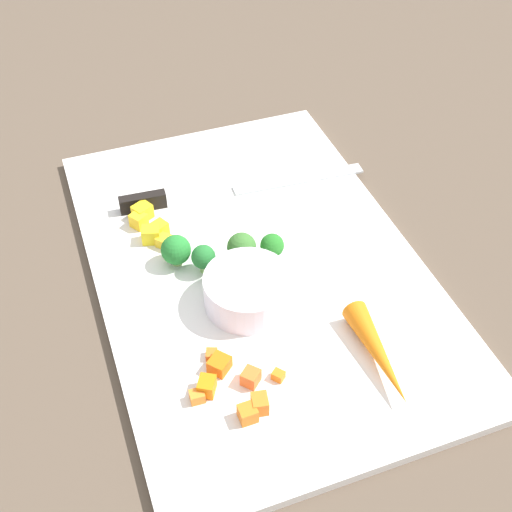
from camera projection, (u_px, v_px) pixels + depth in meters
The scene contains 22 objects.
ground_plane at pixel (256, 269), 0.78m from camera, with size 4.00×4.00×0.00m, color brown.
cutting_board at pixel (256, 266), 0.78m from camera, with size 0.56×0.37×0.01m, color white.
prep_bowl at pixel (248, 290), 0.72m from camera, with size 0.10×0.10×0.04m, color white.
chef_knife at pixel (202, 193), 0.85m from camera, with size 0.04×0.33×0.02m.
whole_carrot at pixel (379, 354), 0.66m from camera, with size 0.03×0.03×0.12m, color orange.
carrot_dice_0 at pixel (207, 386), 0.64m from camera, with size 0.02×0.02×0.02m, color orange.
carrot_dice_1 at pixel (197, 396), 0.64m from camera, with size 0.01×0.01×0.01m, color orange.
carrot_dice_2 at pixel (248, 413), 0.62m from camera, with size 0.02×0.02×0.02m, color orange.
carrot_dice_3 at pixel (278, 376), 0.65m from camera, with size 0.01×0.01×0.01m, color orange.
carrot_dice_4 at pixel (260, 404), 0.63m from camera, with size 0.02×0.02×0.02m, color orange.
carrot_dice_5 at pixel (251, 377), 0.65m from camera, with size 0.02×0.02×0.02m, color orange.
carrot_dice_6 at pixel (212, 354), 0.67m from camera, with size 0.01×0.01×0.01m, color orange.
carrot_dice_7 at pixel (219, 364), 0.66m from camera, with size 0.02×0.02×0.02m, color orange.
pepper_dice_0 at pixel (165, 241), 0.79m from camera, with size 0.02×0.02×0.01m, color yellow.
pepper_dice_1 at pixel (139, 220), 0.81m from camera, with size 0.02×0.02×0.02m, color yellow.
pepper_dice_2 at pixel (151, 235), 0.79m from camera, with size 0.02×0.02×0.02m, color yellow.
pepper_dice_3 at pixel (159, 230), 0.80m from camera, with size 0.02×0.02×0.02m, color yellow.
pepper_dice_4 at pixel (143, 212), 0.82m from camera, with size 0.02×0.02×0.02m, color yellow.
broccoli_floret_0 at pixel (176, 250), 0.76m from camera, with size 0.03×0.03×0.04m.
broccoli_floret_1 at pixel (272, 246), 0.77m from camera, with size 0.03×0.03×0.03m.
broccoli_floret_2 at pixel (203, 257), 0.75m from camera, with size 0.03×0.03×0.04m.
broccoli_floret_3 at pixel (242, 248), 0.76m from camera, with size 0.03×0.03×0.04m.
Camera 1 is at (0.51, -0.19, 0.56)m, focal length 46.73 mm.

